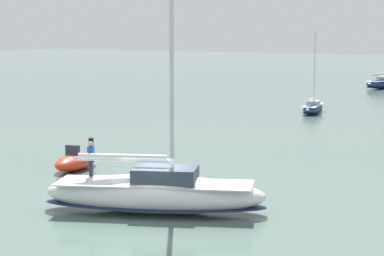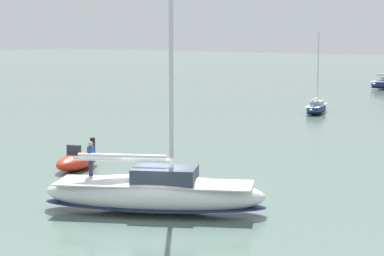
% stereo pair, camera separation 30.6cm
% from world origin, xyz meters
% --- Properties ---
extents(ground_plane, '(400.00, 400.00, 0.00)m').
position_xyz_m(ground_plane, '(0.00, 0.00, 0.00)').
color(ground_plane, slate).
extents(sailboat_main, '(10.33, 7.00, 13.90)m').
position_xyz_m(sailboat_main, '(0.02, 0.01, 0.94)').
color(sailboat_main, silver).
rests_on(sailboat_main, ground).
extents(sailboat_moored_mid_channel, '(2.97, 5.96, 7.91)m').
position_xyz_m(sailboat_moored_mid_channel, '(-11.13, 40.52, 0.54)').
color(sailboat_moored_mid_channel, navy).
rests_on(sailboat_moored_mid_channel, ground).
extents(motor_tender, '(2.73, 4.47, 1.60)m').
position_xyz_m(motor_tender, '(-10.03, 5.71, 0.52)').
color(motor_tender, red).
rests_on(motor_tender, ground).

